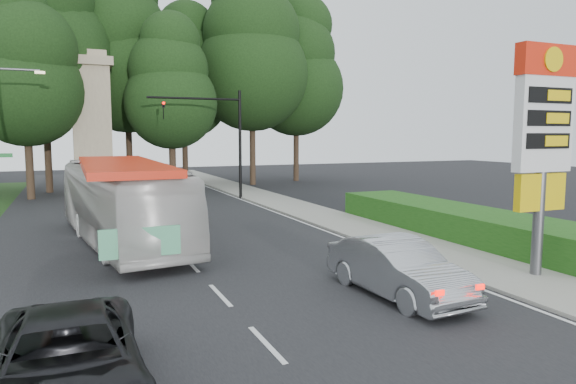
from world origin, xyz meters
name	(u,v)px	position (x,y,z in m)	size (l,w,h in m)	color
ground	(276,355)	(0.00, 0.00, 0.00)	(120.00, 120.00, 0.00)	black
road_surface	(167,240)	(0.00, 12.00, 0.01)	(14.00, 80.00, 0.02)	black
sidewalk_right	(349,224)	(8.50, 12.00, 0.06)	(3.00, 80.00, 0.12)	gray
hedge	(458,222)	(11.50, 8.00, 0.60)	(3.00, 14.00, 1.20)	#1B4D14
gas_station_pylon	(544,129)	(9.20, 1.99, 4.45)	(2.10, 0.45, 6.85)	#59595E
traffic_signal_mast	(221,129)	(5.68, 24.00, 4.67)	(6.10, 0.35, 7.20)	black
monument	(92,123)	(-2.00, 30.00, 5.10)	(3.00, 3.00, 10.05)	gray
tree_center_left	(41,27)	(-5.00, 33.00, 12.02)	(10.08, 10.08, 19.80)	#2D2116
tree_center_right	(126,51)	(1.00, 35.00, 11.02)	(9.24, 9.24, 18.15)	#2D2116
tree_east_near	(183,73)	(6.00, 37.00, 9.68)	(8.12, 8.12, 15.95)	#2D2116
tree_east_mid	(252,51)	(11.00, 33.00, 11.35)	(9.52, 9.52, 18.70)	#2D2116
tree_far_east	(296,69)	(16.00, 35.00, 10.35)	(8.68, 8.68, 17.05)	#2D2116
tree_monument_left	(24,67)	(-6.00, 29.00, 8.68)	(7.28, 7.28, 14.30)	#2D2116
tree_monument_right	(171,84)	(3.50, 29.50, 8.01)	(6.72, 6.72, 13.20)	#2D2116
transit_bus	(121,203)	(-1.74, 11.95, 1.62)	(2.72, 11.63, 3.24)	silver
sedan_silver	(397,268)	(4.33, 2.16, 0.77)	(1.63, 4.66, 1.54)	#A6A9AE
suv_charcoal	(67,362)	(-3.71, -0.41, 0.70)	(2.32, 5.04, 1.40)	black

